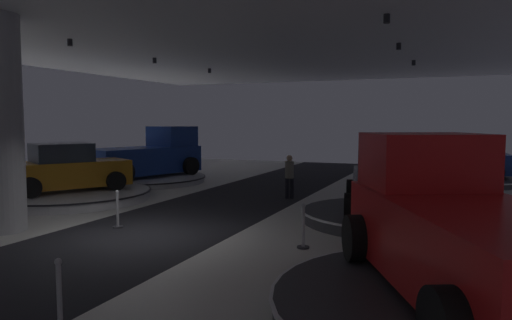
{
  "coord_description": "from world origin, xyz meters",
  "views": [
    {
      "loc": [
        7.16,
        -9.61,
        2.84
      ],
      "look_at": [
        0.52,
        6.57,
        1.4
      ],
      "focal_mm": 33.65,
      "sensor_mm": 36.0,
      "label": 1
    }
  ],
  "objects_px": {
    "display_platform_deep_right": "(458,179)",
    "display_platform_near_right": "(467,308)",
    "pickup_truck_near_right": "(460,228)",
    "display_car_deep_right": "(458,160)",
    "display_platform_far_left": "(144,179)",
    "display_platform_mid_left": "(67,195)",
    "visitor_walking_near": "(289,174)",
    "display_car_mid_left": "(66,170)",
    "display_platform_mid_right": "(385,216)",
    "display_car_mid_right": "(386,184)",
    "pickup_truck_far_left": "(149,156)"
  },
  "relations": [
    {
      "from": "display_car_deep_right",
      "to": "display_car_mid_right",
      "type": "bearing_deg",
      "value": -100.61
    },
    {
      "from": "display_platform_deep_right",
      "to": "display_platform_mid_left",
      "type": "distance_m",
      "value": 16.93
    },
    {
      "from": "display_platform_mid_right",
      "to": "display_platform_mid_left",
      "type": "distance_m",
      "value": 11.05
    },
    {
      "from": "display_car_mid_left",
      "to": "pickup_truck_near_right",
      "type": "distance_m",
      "value": 14.01
    },
    {
      "from": "display_platform_mid_right",
      "to": "visitor_walking_near",
      "type": "bearing_deg",
      "value": 142.68
    },
    {
      "from": "display_platform_far_left",
      "to": "display_platform_mid_left",
      "type": "distance_m",
      "value": 5.34
    },
    {
      "from": "display_car_mid_left",
      "to": "pickup_truck_near_right",
      "type": "height_order",
      "value": "pickup_truck_near_right"
    },
    {
      "from": "visitor_walking_near",
      "to": "display_car_mid_right",
      "type": "bearing_deg",
      "value": -37.57
    },
    {
      "from": "display_platform_mid_left",
      "to": "display_platform_deep_right",
      "type": "bearing_deg",
      "value": 39.72
    },
    {
      "from": "display_platform_mid_right",
      "to": "display_car_deep_right",
      "type": "bearing_deg",
      "value": 79.33
    },
    {
      "from": "display_platform_far_left",
      "to": "display_platform_near_right",
      "type": "xyz_separation_m",
      "value": [
        13.47,
        -11.19,
        0.03
      ]
    },
    {
      "from": "display_car_deep_right",
      "to": "display_car_mid_left",
      "type": "xyz_separation_m",
      "value": [
        -13.01,
        -10.85,
        0.06
      ]
    },
    {
      "from": "display_platform_deep_right",
      "to": "pickup_truck_far_left",
      "type": "bearing_deg",
      "value": -158.82
    },
    {
      "from": "pickup_truck_far_left",
      "to": "display_platform_mid_left",
      "type": "bearing_deg",
      "value": -86.03
    },
    {
      "from": "pickup_truck_near_right",
      "to": "display_platform_deep_right",
      "type": "bearing_deg",
      "value": 89.39
    },
    {
      "from": "display_car_mid_left",
      "to": "pickup_truck_near_right",
      "type": "xyz_separation_m",
      "value": [
        12.87,
        -5.55,
        0.15
      ]
    },
    {
      "from": "pickup_truck_far_left",
      "to": "display_car_mid_left",
      "type": "distance_m",
      "value": 5.66
    },
    {
      "from": "display_platform_far_left",
      "to": "display_car_mid_left",
      "type": "xyz_separation_m",
      "value": [
        0.47,
        -5.34,
        0.95
      ]
    },
    {
      "from": "pickup_truck_near_right",
      "to": "display_car_deep_right",
      "type": "bearing_deg",
      "value": 89.5
    },
    {
      "from": "display_platform_deep_right",
      "to": "display_platform_near_right",
      "type": "bearing_deg",
      "value": -90.14
    },
    {
      "from": "display_platform_near_right",
      "to": "visitor_walking_near",
      "type": "xyz_separation_m",
      "value": [
        -5.73,
        9.21,
        0.73
      ]
    },
    {
      "from": "display_car_mid_left",
      "to": "display_platform_near_right",
      "type": "xyz_separation_m",
      "value": [
        13.0,
        -5.84,
        -0.92
      ]
    },
    {
      "from": "display_platform_deep_right",
      "to": "display_platform_mid_left",
      "type": "bearing_deg",
      "value": -140.28
    },
    {
      "from": "pickup_truck_far_left",
      "to": "visitor_walking_near",
      "type": "relative_size",
      "value": 3.58
    },
    {
      "from": "display_car_deep_right",
      "to": "pickup_truck_near_right",
      "type": "relative_size",
      "value": 0.76
    },
    {
      "from": "display_car_mid_left",
      "to": "display_platform_near_right",
      "type": "height_order",
      "value": "display_car_mid_left"
    },
    {
      "from": "display_car_mid_right",
      "to": "display_car_mid_left",
      "type": "xyz_separation_m",
      "value": [
        -11.06,
        -0.45,
        0.01
      ]
    },
    {
      "from": "display_car_mid_right",
      "to": "display_platform_deep_right",
      "type": "height_order",
      "value": "display_car_mid_right"
    },
    {
      "from": "display_platform_far_left",
      "to": "display_platform_mid_right",
      "type": "bearing_deg",
      "value": -22.86
    },
    {
      "from": "display_platform_far_left",
      "to": "display_platform_deep_right",
      "type": "distance_m",
      "value": 14.59
    },
    {
      "from": "pickup_truck_far_left",
      "to": "display_car_mid_right",
      "type": "xyz_separation_m",
      "value": [
        11.44,
        -5.2,
        -0.1
      ]
    },
    {
      "from": "pickup_truck_near_right",
      "to": "display_car_mid_right",
      "type": "bearing_deg",
      "value": 106.72
    },
    {
      "from": "display_platform_deep_right",
      "to": "display_platform_near_right",
      "type": "height_order",
      "value": "display_platform_near_right"
    },
    {
      "from": "display_platform_far_left",
      "to": "display_platform_deep_right",
      "type": "xyz_separation_m",
      "value": [
        13.51,
        5.5,
        0.01
      ]
    },
    {
      "from": "display_platform_far_left",
      "to": "display_platform_near_right",
      "type": "relative_size",
      "value": 1.0
    },
    {
      "from": "display_car_mid_right",
      "to": "display_car_deep_right",
      "type": "height_order",
      "value": "display_car_mid_right"
    },
    {
      "from": "display_car_mid_left",
      "to": "display_car_mid_right",
      "type": "bearing_deg",
      "value": 2.35
    },
    {
      "from": "pickup_truck_far_left",
      "to": "display_car_mid_right",
      "type": "relative_size",
      "value": 1.28
    },
    {
      "from": "pickup_truck_far_left",
      "to": "display_car_mid_right",
      "type": "bearing_deg",
      "value": -24.43
    },
    {
      "from": "pickup_truck_far_left",
      "to": "visitor_walking_near",
      "type": "height_order",
      "value": "pickup_truck_far_left"
    },
    {
      "from": "visitor_walking_near",
      "to": "display_platform_far_left",
      "type": "bearing_deg",
      "value": 165.7
    },
    {
      "from": "display_car_mid_right",
      "to": "display_platform_far_left",
      "type": "bearing_deg",
      "value": 157.03
    },
    {
      "from": "display_platform_far_left",
      "to": "display_platform_mid_left",
      "type": "relative_size",
      "value": 0.97
    },
    {
      "from": "display_platform_mid_right",
      "to": "display_platform_mid_left",
      "type": "bearing_deg",
      "value": -177.62
    },
    {
      "from": "display_platform_deep_right",
      "to": "visitor_walking_near",
      "type": "distance_m",
      "value": 9.47
    },
    {
      "from": "display_platform_deep_right",
      "to": "display_car_deep_right",
      "type": "distance_m",
      "value": 0.89
    },
    {
      "from": "display_car_deep_right",
      "to": "display_platform_near_right",
      "type": "relative_size",
      "value": 0.76
    },
    {
      "from": "display_platform_mid_right",
      "to": "display_platform_near_right",
      "type": "height_order",
      "value": "display_platform_mid_right"
    },
    {
      "from": "display_platform_deep_right",
      "to": "display_car_deep_right",
      "type": "bearing_deg",
      "value": -176.55
    },
    {
      "from": "display_platform_mid_left",
      "to": "pickup_truck_near_right",
      "type": "bearing_deg",
      "value": -23.46
    }
  ]
}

